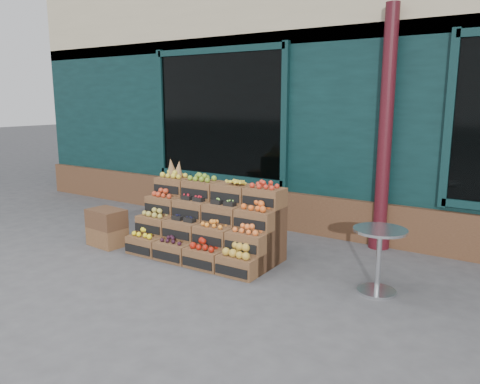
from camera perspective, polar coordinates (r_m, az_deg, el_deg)
The scene contains 6 objects.
ground at distance 5.52m, azimuth -2.32°, elevation -10.12°, with size 60.00×60.00×0.00m, color #48484A.
shop_facade at distance 9.75m, azimuth 15.91°, elevation 13.14°, with size 12.00×6.24×4.80m.
crate_display at distance 6.12m, azimuth -3.93°, elevation -4.30°, with size 1.94×0.97×1.21m.
spare_crates at distance 6.78m, azimuth -15.92°, elevation -4.17°, with size 0.54×0.40×0.51m.
bistro_table at distance 5.12m, azimuth 16.57°, elevation -7.16°, with size 0.56×0.56×0.70m.
shopkeeper at distance 8.31m, azimuth 0.40°, elevation 3.93°, with size 0.69×0.45×1.89m, color #134518.
Camera 1 is at (3.02, -4.16, 2.02)m, focal length 35.00 mm.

